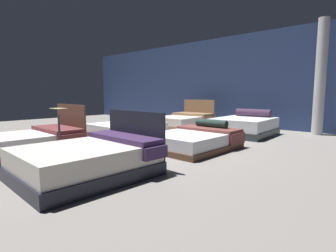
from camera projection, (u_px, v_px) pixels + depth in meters
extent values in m
cube|color=gray|center=(155.00, 143.00, 6.85)|extent=(18.00, 18.00, 0.02)
cube|color=navy|center=(240.00, 81.00, 10.14)|extent=(18.00, 0.06, 3.50)
cube|color=brown|center=(25.00, 150.00, 5.56)|extent=(1.55, 2.16, 0.15)
cube|color=white|center=(24.00, 140.00, 5.53)|extent=(1.48, 2.10, 0.26)
cube|color=brown|center=(71.00, 126.00, 6.26)|extent=(1.37, 0.10, 1.01)
cube|color=brown|center=(57.00, 129.00, 6.02)|extent=(1.46, 0.68, 0.08)
cube|color=brown|center=(45.00, 134.00, 6.56)|extent=(0.11, 0.62, 0.31)
cube|color=brown|center=(72.00, 141.00, 5.53)|extent=(0.11, 0.62, 0.31)
cube|color=black|center=(86.00, 171.00, 3.96)|extent=(1.64, 1.98, 0.20)
cube|color=silver|center=(85.00, 155.00, 3.94)|extent=(1.58, 1.91, 0.28)
cube|color=black|center=(135.00, 138.00, 4.60)|extent=(1.47, 0.10, 0.96)
cube|color=#3D2851|center=(123.00, 138.00, 4.42)|extent=(1.56, 0.50, 0.08)
cube|color=#3D2851|center=(98.00, 140.00, 4.98)|extent=(0.10, 0.44, 0.19)
cube|color=#3D2851|center=(155.00, 153.00, 3.89)|extent=(0.10, 0.44, 0.19)
cube|color=brown|center=(127.00, 134.00, 7.61)|extent=(1.59, 2.04, 0.20)
cube|color=white|center=(127.00, 127.00, 7.58)|extent=(1.53, 1.98, 0.22)
cylinder|color=olive|center=(144.00, 117.00, 8.01)|extent=(1.07, 0.29, 0.25)
cube|color=brown|center=(192.00, 146.00, 6.01)|extent=(1.58, 2.02, 0.12)
cube|color=silver|center=(192.00, 138.00, 5.99)|extent=(1.52, 1.96, 0.25)
cube|color=brown|center=(209.00, 129.00, 6.44)|extent=(1.54, 0.66, 0.06)
cube|color=brown|center=(184.00, 132.00, 6.98)|extent=(0.07, 0.63, 0.26)
cube|color=brown|center=(237.00, 139.00, 5.94)|extent=(0.07, 0.63, 0.26)
cylinder|color=#1E302C|center=(211.00, 123.00, 6.52)|extent=(0.85, 0.20, 0.18)
cube|color=#8F6C4C|center=(183.00, 126.00, 9.67)|extent=(1.57, 2.21, 0.19)
cube|color=silver|center=(183.00, 120.00, 9.64)|extent=(1.50, 2.15, 0.25)
cube|color=#8F6C4C|center=(199.00, 113.00, 10.44)|extent=(1.40, 0.10, 1.03)
cube|color=olive|center=(193.00, 114.00, 10.13)|extent=(1.49, 0.82, 0.08)
cube|color=olive|center=(177.00, 117.00, 10.62)|extent=(0.11, 0.76, 0.23)
cube|color=olive|center=(210.00, 119.00, 9.68)|extent=(0.11, 0.76, 0.23)
cube|color=#2A3234|center=(244.00, 132.00, 8.06)|extent=(1.67, 2.01, 0.20)
cube|color=silver|center=(244.00, 123.00, 8.03)|extent=(1.61, 1.94, 0.33)
cylinder|color=#432B45|center=(253.00, 113.00, 8.55)|extent=(1.13, 0.29, 0.25)
cylinder|color=#3F3F44|center=(61.00, 160.00, 4.95)|extent=(0.24, 0.24, 0.02)
cylinder|color=#3F3F44|center=(60.00, 137.00, 4.90)|extent=(0.04, 0.04, 0.88)
cube|color=beige|center=(58.00, 108.00, 4.84)|extent=(0.28, 0.20, 0.01)
cylinder|color=silver|center=(320.00, 78.00, 7.96)|extent=(0.32, 0.32, 3.50)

